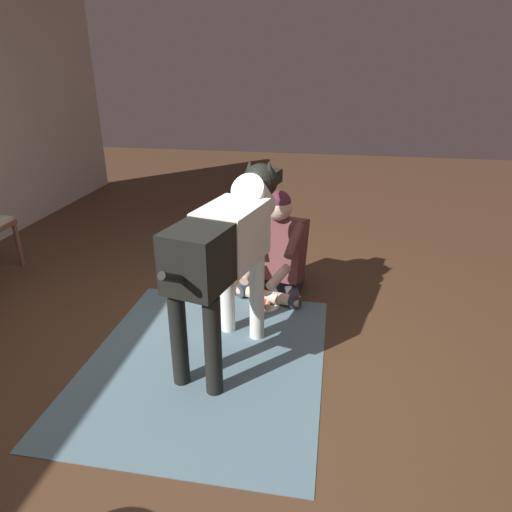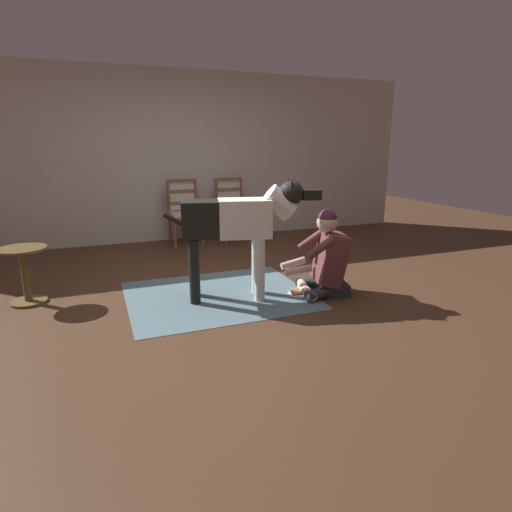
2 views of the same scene
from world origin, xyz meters
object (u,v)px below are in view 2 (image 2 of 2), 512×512
(hot_dog_on_plate, at_px, (299,292))
(round_side_table, at_px, (24,270))
(dining_chair_right_of_pair, at_px, (231,206))
(large_dog, at_px, (239,222))
(dining_chair_left_of_pair, at_px, (184,209))
(person_sitting_on_floor, at_px, (326,260))

(hot_dog_on_plate, relative_size, round_side_table, 0.44)
(dining_chair_right_of_pair, bearing_deg, large_dog, -106.34)
(dining_chair_left_of_pair, relative_size, large_dog, 0.65)
(person_sitting_on_floor, distance_m, hot_dog_on_plate, 0.43)
(person_sitting_on_floor, xyz_separation_m, hot_dog_on_plate, (-0.26, 0.06, -0.34))
(dining_chair_right_of_pair, xyz_separation_m, person_sitting_on_floor, (0.12, -2.75, -0.18))
(person_sitting_on_floor, relative_size, hot_dog_on_plate, 3.64)
(large_dog, bearing_deg, round_side_table, 163.01)
(person_sitting_on_floor, height_order, large_dog, large_dog)
(large_dog, bearing_deg, hot_dog_on_plate, -13.51)
(round_side_table, bearing_deg, dining_chair_left_of_pair, 44.73)
(dining_chair_left_of_pair, relative_size, hot_dog_on_plate, 4.06)
(dining_chair_left_of_pair, height_order, person_sitting_on_floor, dining_chair_left_of_pair)
(large_dog, height_order, round_side_table, large_dog)
(dining_chair_right_of_pair, height_order, large_dog, large_dog)
(dining_chair_left_of_pair, relative_size, dining_chair_right_of_pair, 1.00)
(dining_chair_left_of_pair, distance_m, dining_chair_right_of_pair, 0.76)
(hot_dog_on_plate, bearing_deg, dining_chair_left_of_pair, 102.90)
(dining_chair_right_of_pair, bearing_deg, round_side_table, -144.48)
(dining_chair_right_of_pair, relative_size, round_side_table, 1.78)
(dining_chair_left_of_pair, xyz_separation_m, large_dog, (0.01, -2.54, 0.23))
(large_dog, distance_m, round_side_table, 2.11)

